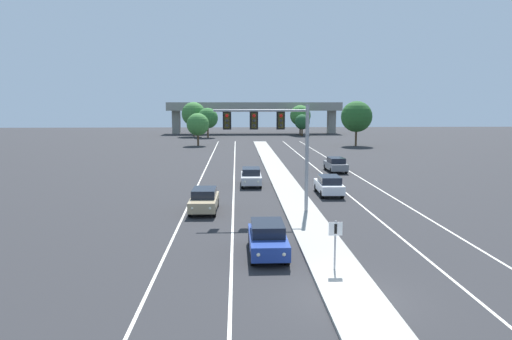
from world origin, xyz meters
name	(u,v)px	position (x,y,z in m)	size (l,w,h in m)	color
ground_plane	(352,297)	(0.00, 0.00, 0.00)	(260.00, 260.00, 0.00)	#28282B
median_island	(295,200)	(0.00, 18.00, 0.07)	(2.40, 110.00, 0.15)	#9E9B93
lane_stripe_oncoming_center	(234,186)	(-4.70, 25.00, 0.00)	(0.14, 100.00, 0.01)	silver
lane_stripe_receding_center	(336,185)	(4.70, 25.00, 0.00)	(0.14, 100.00, 0.01)	silver
edge_stripe_left	(197,186)	(-8.00, 25.00, 0.00)	(0.14, 100.00, 0.01)	silver
edge_stripe_right	(372,185)	(8.00, 25.00, 0.00)	(0.14, 100.00, 0.01)	silver
overhead_signal_mast	(275,134)	(-1.87, 13.93, 5.43)	(6.33, 0.44, 7.20)	gray
median_sign_post	(335,238)	(-0.13, 2.66, 1.59)	(0.60, 0.10, 2.20)	gray
car_oncoming_blue	(268,238)	(-2.92, 5.34, 0.82)	(1.84, 4.48, 1.58)	navy
car_oncoming_tan	(204,200)	(-6.69, 14.83, 0.82)	(1.90, 4.50, 1.58)	tan
car_oncoming_silver	(251,176)	(-3.12, 25.09, 0.82)	(1.87, 4.49, 1.58)	#B7B7BC
car_receding_white	(329,185)	(3.09, 20.39, 0.82)	(1.85, 4.48, 1.58)	silver
car_receding_grey	(336,164)	(6.38, 33.30, 0.82)	(1.91, 4.51, 1.58)	slate
overpass_bridge	(254,110)	(0.00, 99.16, 5.78)	(42.40, 6.40, 7.65)	gray
tree_far_left_b	(208,118)	(-10.67, 85.71, 4.21)	(4.46, 4.46, 6.45)	#4C3823
tree_far_right_c	(302,122)	(10.46, 89.12, 3.23)	(3.43, 3.43, 4.96)	#4C3823
tree_far_left_a	(198,124)	(-11.22, 65.99, 3.73)	(3.96, 3.96, 5.72)	#4C3823
tree_far_right_a	(357,117)	(16.55, 64.49, 5.11)	(5.41, 5.41, 7.83)	#4C3823
tree_far_right_b	(300,116)	(10.54, 92.92, 4.57)	(4.84, 4.84, 7.00)	#4C3823
tree_far_left_c	(194,114)	(-14.04, 89.26, 5.04)	(5.33, 5.33, 7.71)	#4C3823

